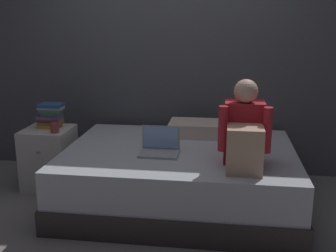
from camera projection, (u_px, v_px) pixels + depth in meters
name	position (u px, v px, depth m)	size (l,w,h in m)	color
ground_plane	(152.00, 217.00, 3.41)	(8.00, 8.00, 0.00)	gray
wall_back	(171.00, 44.00, 4.22)	(5.60, 0.10, 2.70)	#4C4F54
bed	(180.00, 176.00, 3.61)	(2.00, 1.50, 0.51)	#332D2B
nightstand	(49.00, 158.00, 3.99)	(0.44, 0.46, 0.58)	beige
person_sitting	(244.00, 134.00, 3.07)	(0.39, 0.44, 0.66)	#B21E28
laptop	(160.00, 147.00, 3.40)	(0.32, 0.23, 0.22)	#9EA0A5
pillow	(199.00, 128.00, 3.94)	(0.56, 0.36, 0.13)	beige
book_stack	(51.00, 115.00, 3.93)	(0.24, 0.17, 0.24)	gold
mug	(55.00, 128.00, 3.77)	(0.08, 0.08, 0.09)	#933833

